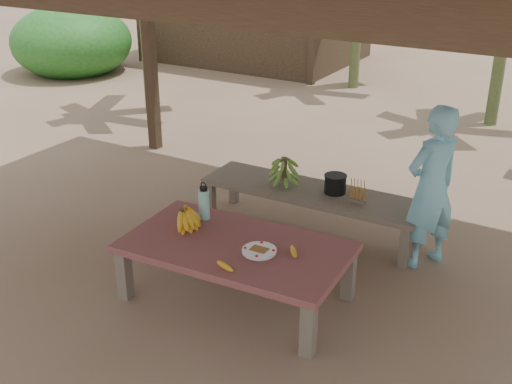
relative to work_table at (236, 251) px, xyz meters
The scene contains 13 objects.
ground 0.53m from the work_table, 111.80° to the left, with size 80.00×80.00×0.00m, color brown.
work_table is the anchor object (origin of this frame).
bench 1.40m from the work_table, 90.16° to the left, with size 2.21×0.64×0.45m.
ripe_banana_bunch 0.58m from the work_table, behind, with size 0.30×0.26×0.18m, color yellow, non-canonical shape.
plate 0.25m from the work_table, ahead, with size 0.27×0.27×0.04m.
loose_banana_front 0.40m from the work_table, 69.92° to the right, with size 0.04×0.17×0.04m, color yellow.
loose_banana_side 0.49m from the work_table, 10.99° to the left, with size 0.04×0.16×0.04m, color yellow.
water_flask 0.59m from the work_table, 151.69° to the left, with size 0.09×0.09×0.34m.
green_banana_stalk 1.43m from the work_table, 102.44° to the left, with size 0.26×0.26×0.30m, color #598C2D, non-canonical shape.
cooking_pot 1.47m from the work_table, 81.41° to the left, with size 0.21×0.21×0.18m, color black.
skewer_rack 1.45m from the work_table, 70.15° to the left, with size 0.18×0.08×0.24m, color #A57F47, non-canonical shape.
woman 1.81m from the work_table, 49.36° to the left, with size 0.54×0.36×1.49m, color #73BEDA.
hut 9.50m from the work_table, 119.12° to the left, with size 4.40×3.43×2.85m.
Camera 1 is at (2.55, -4.11, 2.96)m, focal length 45.00 mm.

